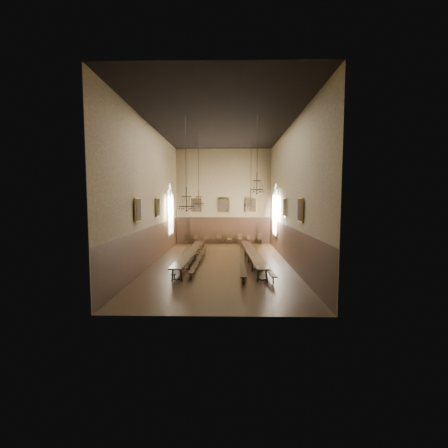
{
  "coord_description": "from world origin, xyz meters",
  "views": [
    {
      "loc": [
        0.58,
        -19.6,
        4.28
      ],
      "look_at": [
        0.19,
        1.5,
        2.51
      ],
      "focal_mm": 24.0,
      "sensor_mm": 36.0,
      "label": 1
    }
  ],
  "objects_px": {
    "bench_right_inner": "(242,259)",
    "chandelier_front_right": "(257,184)",
    "table_right": "(252,257)",
    "chandelier_back_left": "(199,198)",
    "chair_6": "(249,241)",
    "bench_right_outer": "(260,260)",
    "chair_7": "(260,241)",
    "chair_5": "(240,241)",
    "chandelier_back_right": "(251,200)",
    "bench_left_inner": "(200,259)",
    "chair_3": "(219,241)",
    "chair_2": "(206,241)",
    "chair_4": "(229,241)",
    "chair_1": "(197,241)",
    "bench_left_outer": "(182,259)",
    "chandelier_front_left": "(186,201)",
    "chair_0": "(186,241)",
    "table_left": "(191,257)"
  },
  "relations": [
    {
      "from": "bench_left_inner",
      "to": "chair_1",
      "type": "distance_m",
      "value": 8.41
    },
    {
      "from": "chandelier_front_left",
      "to": "chandelier_front_right",
      "type": "xyz_separation_m",
      "value": [
        4.08,
        -0.16,
        0.93
      ]
    },
    {
      "from": "bench_right_inner",
      "to": "chandelier_front_right",
      "type": "xyz_separation_m",
      "value": [
        0.71,
        -2.28,
        4.82
      ]
    },
    {
      "from": "bench_right_outer",
      "to": "chair_1",
      "type": "bearing_deg",
      "value": 120.4
    },
    {
      "from": "bench_right_outer",
      "to": "chandelier_front_right",
      "type": "xyz_separation_m",
      "value": [
        -0.45,
        -2.14,
        4.84
      ]
    },
    {
      "from": "chair_2",
      "to": "chandelier_front_left",
      "type": "relative_size",
      "value": 0.17
    },
    {
      "from": "table_right",
      "to": "chandelier_back_right",
      "type": "distance_m",
      "value": 4.35
    },
    {
      "from": "table_right",
      "to": "chair_2",
      "type": "distance_m",
      "value": 9.19
    },
    {
      "from": "table_right",
      "to": "chair_2",
      "type": "xyz_separation_m",
      "value": [
        -3.69,
        8.42,
        -0.11
      ]
    },
    {
      "from": "bench_left_outer",
      "to": "chandelier_front_right",
      "type": "relative_size",
      "value": 2.14
    },
    {
      "from": "table_left",
      "to": "chair_0",
      "type": "height_order",
      "value": "chair_0"
    },
    {
      "from": "chair_3",
      "to": "chair_7",
      "type": "distance_m",
      "value": 3.87
    },
    {
      "from": "bench_right_outer",
      "to": "chair_7",
      "type": "relative_size",
      "value": 9.54
    },
    {
      "from": "chair_0",
      "to": "chandelier_back_right",
      "type": "height_order",
      "value": "chandelier_back_right"
    },
    {
      "from": "chandelier_back_left",
      "to": "chair_6",
      "type": "bearing_deg",
      "value": 58.11
    },
    {
      "from": "bench_right_outer",
      "to": "chair_0",
      "type": "distance_m",
      "value": 10.74
    },
    {
      "from": "chair_2",
      "to": "chair_4",
      "type": "xyz_separation_m",
      "value": [
        2.18,
        0.01,
        0.02
      ]
    },
    {
      "from": "chair_3",
      "to": "chandelier_front_left",
      "type": "xyz_separation_m",
      "value": [
        -1.55,
        -10.79,
        3.88
      ]
    },
    {
      "from": "chandelier_front_left",
      "to": "chandelier_front_right",
      "type": "height_order",
      "value": "same"
    },
    {
      "from": "bench_left_inner",
      "to": "chair_3",
      "type": "bearing_deg",
      "value": 82.9
    },
    {
      "from": "bench_left_inner",
      "to": "chandelier_front_left",
      "type": "distance_m",
      "value": 4.64
    },
    {
      "from": "bench_left_inner",
      "to": "chair_6",
      "type": "relative_size",
      "value": 10.32
    },
    {
      "from": "bench_right_outer",
      "to": "chair_3",
      "type": "distance_m",
      "value": 9.3
    },
    {
      "from": "bench_left_inner",
      "to": "chair_4",
      "type": "distance_m",
      "value": 8.53
    },
    {
      "from": "chair_7",
      "to": "chandelier_back_right",
      "type": "height_order",
      "value": "chandelier_back_right"
    },
    {
      "from": "bench_right_outer",
      "to": "chandelier_back_right",
      "type": "bearing_deg",
      "value": 101.51
    },
    {
      "from": "chair_5",
      "to": "chandelier_back_right",
      "type": "distance_m",
      "value": 7.47
    },
    {
      "from": "chandelier_front_left",
      "to": "chair_4",
      "type": "bearing_deg",
      "value": 76.84
    },
    {
      "from": "chair_3",
      "to": "chandelier_back_right",
      "type": "xyz_separation_m",
      "value": [
        2.5,
        -6.46,
        3.94
      ]
    },
    {
      "from": "bench_left_outer",
      "to": "chandelier_back_left",
      "type": "xyz_separation_m",
      "value": [
        0.92,
        1.91,
        4.07
      ]
    },
    {
      "from": "bench_left_outer",
      "to": "chandelier_back_left",
      "type": "bearing_deg",
      "value": 64.21
    },
    {
      "from": "table_left",
      "to": "bench_left_outer",
      "type": "height_order",
      "value": "table_left"
    },
    {
      "from": "chandelier_back_left",
      "to": "chandelier_front_left",
      "type": "bearing_deg",
      "value": -93.87
    },
    {
      "from": "table_left",
      "to": "bench_right_outer",
      "type": "height_order",
      "value": "table_left"
    },
    {
      "from": "bench_left_inner",
      "to": "chair_5",
      "type": "bearing_deg",
      "value": 69.92
    },
    {
      "from": "chair_1",
      "to": "bench_left_inner",
      "type": "bearing_deg",
      "value": -98.33
    },
    {
      "from": "bench_right_inner",
      "to": "chair_1",
      "type": "xyz_separation_m",
      "value": [
        -3.99,
        8.64,
        -0.04
      ]
    },
    {
      "from": "bench_left_inner",
      "to": "chair_7",
      "type": "bearing_deg",
      "value": 59.36
    },
    {
      "from": "table_right",
      "to": "bench_left_outer",
      "type": "bearing_deg",
      "value": 179.84
    },
    {
      "from": "chair_0",
      "to": "chair_7",
      "type": "xyz_separation_m",
      "value": [
        7.04,
        -0.07,
        0.03
      ]
    },
    {
      "from": "chair_2",
      "to": "chair_4",
      "type": "distance_m",
      "value": 2.18
    },
    {
      "from": "chair_1",
      "to": "chair_6",
      "type": "bearing_deg",
      "value": -15.7
    },
    {
      "from": "chair_2",
      "to": "chair_6",
      "type": "relative_size",
      "value": 1.04
    },
    {
      "from": "bench_right_outer",
      "to": "chair_0",
      "type": "bearing_deg",
      "value": 124.92
    },
    {
      "from": "table_right",
      "to": "chandelier_front_right",
      "type": "relative_size",
      "value": 2.33
    },
    {
      "from": "bench_right_outer",
      "to": "chair_7",
      "type": "height_order",
      "value": "chair_7"
    },
    {
      "from": "bench_left_outer",
      "to": "chandelier_back_left",
      "type": "relative_size",
      "value": 1.79
    },
    {
      "from": "chair_1",
      "to": "bench_right_outer",
      "type": "bearing_deg",
      "value": -75.66
    },
    {
      "from": "table_left",
      "to": "table_right",
      "type": "relative_size",
      "value": 1.02
    },
    {
      "from": "bench_left_outer",
      "to": "chandelier_front_left",
      "type": "xyz_separation_m",
      "value": [
        0.64,
        -2.31,
        3.92
      ]
    }
  ]
}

